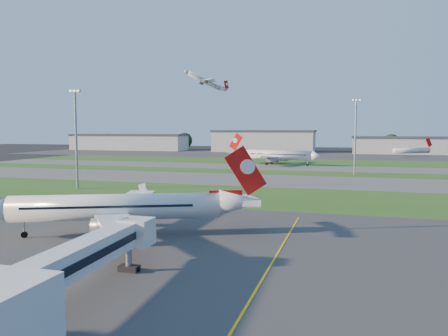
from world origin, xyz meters
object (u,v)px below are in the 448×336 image
(mini_jet_near, at_px, (412,151))
(airliner_taxiing, at_px, (276,155))
(airliner_parked, at_px, (119,208))
(jet_bridge, at_px, (64,265))
(light_mast_centre, at_px, (355,132))
(light_mast_west, at_px, (76,132))

(mini_jet_near, bearing_deg, airliner_taxiing, -164.56)
(airliner_parked, bearing_deg, mini_jet_near, 50.17)
(airliner_parked, relative_size, airliner_taxiing, 0.90)
(jet_bridge, xyz_separation_m, mini_jet_near, (58.06, 245.19, -0.73))
(mini_jet_near, bearing_deg, airliner_parked, -144.00)
(jet_bridge, distance_m, airliner_taxiing, 159.48)
(airliner_taxiing, height_order, mini_jet_near, airliner_taxiing)
(jet_bridge, relative_size, airliner_parked, 0.76)
(jet_bridge, bearing_deg, light_mast_centre, 78.62)
(airliner_taxiing, distance_m, mini_jet_near, 108.33)
(mini_jet_near, bearing_deg, light_mast_west, -157.16)
(jet_bridge, bearing_deg, light_mast_west, 123.91)
(airliner_taxiing, relative_size, light_mast_centre, 1.52)
(airliner_parked, distance_m, airliner_taxiing, 134.07)
(airliner_parked, xyz_separation_m, airliner_taxiing, (1.12, 134.06, 0.26))
(jet_bridge, distance_m, airliner_parked, 26.79)
(jet_bridge, height_order, light_mast_centre, light_mast_centre)
(airliner_taxiing, height_order, light_mast_west, light_mast_west)
(airliner_taxiing, bearing_deg, mini_jet_near, -115.27)
(light_mast_centre, bearing_deg, light_mast_west, -141.34)
(airliner_taxiing, bearing_deg, jet_bridge, 105.10)
(airliner_parked, height_order, airliner_taxiing, airliner_taxiing)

